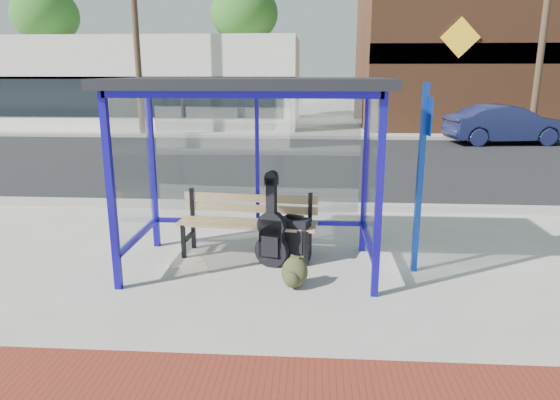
# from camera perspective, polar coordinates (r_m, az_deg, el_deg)

# --- Properties ---
(ground) EXTENTS (120.00, 120.00, 0.00)m
(ground) POSITION_cam_1_polar(r_m,az_deg,el_deg) (6.62, -3.20, -7.70)
(ground) COLOR #B2ADA0
(ground) RESTS_ON ground
(brick_paver_strip) EXTENTS (60.00, 1.00, 0.01)m
(brick_paver_strip) POSITION_cam_1_polar(r_m,az_deg,el_deg) (4.35, -7.60, -20.60)
(brick_paver_strip) COLOR maroon
(brick_paver_strip) RESTS_ON ground
(curb_near) EXTENTS (60.00, 0.25, 0.12)m
(curb_near) POSITION_cam_1_polar(r_m,az_deg,el_deg) (9.34, -1.07, -0.66)
(curb_near) COLOR gray
(curb_near) RESTS_ON ground
(street_asphalt) EXTENTS (60.00, 10.00, 0.00)m
(street_asphalt) POSITION_cam_1_polar(r_m,az_deg,el_deg) (14.32, 0.65, 4.43)
(street_asphalt) COLOR black
(street_asphalt) RESTS_ON ground
(curb_far) EXTENTS (60.00, 0.25, 0.12)m
(curb_far) POSITION_cam_1_polar(r_m,az_deg,el_deg) (19.35, 1.49, 7.22)
(curb_far) COLOR gray
(curb_far) RESTS_ON ground
(far_sidewalk) EXTENTS (60.00, 4.00, 0.01)m
(far_sidewalk) POSITION_cam_1_polar(r_m,az_deg,el_deg) (21.24, 1.70, 7.71)
(far_sidewalk) COLOR #B2ADA0
(far_sidewalk) RESTS_ON ground
(bus_shelter) EXTENTS (3.30, 1.80, 2.42)m
(bus_shelter) POSITION_cam_1_polar(r_m,az_deg,el_deg) (6.21, -3.39, 10.53)
(bus_shelter) COLOR #150E9B
(bus_shelter) RESTS_ON ground
(storefront_white) EXTENTS (18.00, 6.04, 4.00)m
(storefront_white) POSITION_cam_1_polar(r_m,az_deg,el_deg) (25.98, -18.77, 12.62)
(storefront_white) COLOR silver
(storefront_white) RESTS_ON ground
(storefront_brown) EXTENTS (10.00, 7.08, 6.40)m
(storefront_brown) POSITION_cam_1_polar(r_m,az_deg,el_deg) (25.63, 20.93, 15.12)
(storefront_brown) COLOR #59331E
(storefront_brown) RESTS_ON ground
(tree_left) EXTENTS (3.60, 3.60, 7.03)m
(tree_left) POSITION_cam_1_polar(r_m,az_deg,el_deg) (31.87, -25.23, 18.48)
(tree_left) COLOR #4C3826
(tree_left) RESTS_ON ground
(tree_mid) EXTENTS (3.60, 3.60, 7.03)m
(tree_mid) POSITION_cam_1_polar(r_m,az_deg,el_deg) (28.49, -4.09, 20.38)
(tree_mid) COLOR #4C3826
(tree_mid) RESTS_ON ground
(tree_right) EXTENTS (3.60, 3.60, 7.03)m
(tree_right) POSITION_cam_1_polar(r_m,az_deg,el_deg) (30.58, 27.87, 18.42)
(tree_right) COLOR #4C3826
(tree_right) RESTS_ON ground
(utility_pole_west) EXTENTS (1.60, 0.24, 8.00)m
(utility_pole_west) POSITION_cam_1_polar(r_m,az_deg,el_deg) (20.69, -16.17, 18.39)
(utility_pole_west) COLOR #4C3826
(utility_pole_west) RESTS_ON ground
(utility_pole_east) EXTENTS (1.60, 0.24, 8.00)m
(utility_pole_east) POSITION_cam_1_polar(r_m,az_deg,el_deg) (21.21, 27.96, 17.22)
(utility_pole_east) COLOR #4C3826
(utility_pole_east) RESTS_ON ground
(bench) EXTENTS (1.94, 0.65, 0.90)m
(bench) POSITION_cam_1_polar(r_m,az_deg,el_deg) (6.90, -3.69, -2.29)
(bench) COLOR black
(bench) RESTS_ON ground
(guitar_bag) EXTENTS (0.46, 0.24, 1.20)m
(guitar_bag) POSITION_cam_1_polar(r_m,az_deg,el_deg) (6.50, -0.96, -3.94)
(guitar_bag) COLOR black
(guitar_bag) RESTS_ON ground
(suitcase) EXTENTS (0.43, 0.34, 0.66)m
(suitcase) POSITION_cam_1_polar(r_m,az_deg,el_deg) (6.70, 1.70, -4.61)
(suitcase) COLOR black
(suitcase) RESTS_ON ground
(backpack) EXTENTS (0.37, 0.35, 0.38)m
(backpack) POSITION_cam_1_polar(r_m,az_deg,el_deg) (5.97, 1.63, -8.34)
(backpack) COLOR #30311B
(backpack) RESTS_ON ground
(sign_post) EXTENTS (0.10, 0.30, 2.37)m
(sign_post) POSITION_cam_1_polar(r_m,az_deg,el_deg) (6.36, 15.84, 3.40)
(sign_post) COLOR #0D3094
(sign_post) RESTS_ON ground
(newspaper_a) EXTENTS (0.46, 0.52, 0.01)m
(newspaper_a) POSITION_cam_1_polar(r_m,az_deg,el_deg) (6.64, -9.73, -7.78)
(newspaper_a) COLOR white
(newspaper_a) RESTS_ON ground
(newspaper_b) EXTENTS (0.39, 0.47, 0.01)m
(newspaper_b) POSITION_cam_1_polar(r_m,az_deg,el_deg) (6.91, -10.91, -6.94)
(newspaper_b) COLOR white
(newspaper_b) RESTS_ON ground
(newspaper_c) EXTENTS (0.43, 0.45, 0.01)m
(newspaper_c) POSITION_cam_1_polar(r_m,az_deg,el_deg) (7.01, -10.25, -6.58)
(newspaper_c) COLOR white
(newspaper_c) RESTS_ON ground
(parked_car) EXTENTS (4.31, 1.94, 1.37)m
(parked_car) POSITION_cam_1_polar(r_m,az_deg,el_deg) (19.51, 24.44, 7.86)
(parked_car) COLOR #1A2049
(parked_car) RESTS_ON ground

